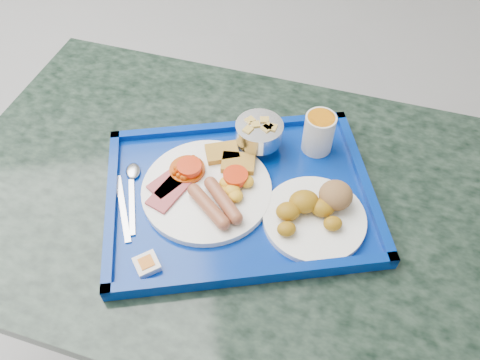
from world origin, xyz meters
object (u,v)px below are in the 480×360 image
at_px(table, 226,239).
at_px(tray, 240,195).
at_px(fruit_bowl, 259,132).
at_px(bread_plate, 316,211).
at_px(main_plate, 210,186).
at_px(juice_cup, 319,132).

distance_m(table, tray, 0.19).
bearing_deg(tray, table, 142.72).
bearing_deg(fruit_bowl, bread_plate, -68.32).
xyz_separation_m(table, bread_plate, (0.16, -0.09, 0.21)).
bearing_deg(main_plate, table, 15.15).
distance_m(main_plate, bread_plate, 0.20).
bearing_deg(fruit_bowl, juice_cup, -8.57).
relative_size(table, tray, 2.58).
relative_size(tray, juice_cup, 5.90).
bearing_deg(juice_cup, tray, -150.81).
relative_size(fruit_bowl, juice_cup, 1.11).
bearing_deg(main_plate, juice_cup, 19.70).
height_order(table, tray, tray).
relative_size(table, juice_cup, 15.20).
bearing_deg(tray, fruit_bowl, 64.33).
bearing_deg(main_plate, tray, -14.19).
height_order(main_plate, bread_plate, bread_plate).
xyz_separation_m(bread_plate, fruit_bowl, (-0.07, 0.19, 0.02)).
bearing_deg(juice_cup, fruit_bowl, 171.43).
xyz_separation_m(tray, fruit_bowl, (0.05, 0.11, 0.05)).
xyz_separation_m(main_plate, bread_plate, (0.18, -0.09, 0.01)).
relative_size(main_plate, bread_plate, 1.32).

